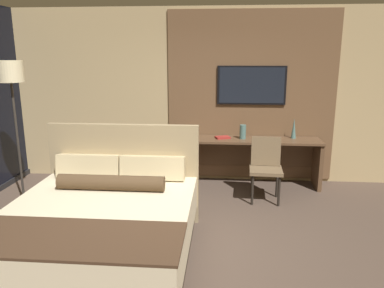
# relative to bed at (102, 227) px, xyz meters

# --- Properties ---
(ground_plane) EXTENTS (16.00, 16.00, 0.00)m
(ground_plane) POSITION_rel_bed_xyz_m (0.76, 0.10, -0.35)
(ground_plane) COLOR #4C3D33
(wall_back_tv_panel) EXTENTS (7.20, 0.09, 2.80)m
(wall_back_tv_panel) POSITION_rel_bed_xyz_m (0.90, 2.70, 1.05)
(wall_back_tv_panel) COLOR tan
(wall_back_tv_panel) RESTS_ON ground_plane
(bed) EXTENTS (1.86, 2.09, 1.24)m
(bed) POSITION_rel_bed_xyz_m (0.00, 0.00, 0.00)
(bed) COLOR #33281E
(bed) RESTS_ON ground_plane
(desk) EXTENTS (2.18, 0.52, 0.77)m
(desk) POSITION_rel_bed_xyz_m (1.66, 2.42, 0.18)
(desk) COLOR brown
(desk) RESTS_ON ground_plane
(tv) EXTENTS (1.09, 0.04, 0.61)m
(tv) POSITION_rel_bed_xyz_m (1.66, 2.62, 1.23)
(tv) COLOR black
(desk_chair) EXTENTS (0.48, 0.48, 0.91)m
(desk_chair) POSITION_rel_bed_xyz_m (1.85, 1.81, 0.19)
(desk_chair) COLOR brown
(desk_chair) RESTS_ON ground_plane
(floor_lamp) EXTENTS (0.34, 0.34, 1.99)m
(floor_lamp) POSITION_rel_bed_xyz_m (-1.58, 1.33, 1.33)
(floor_lamp) COLOR #282623
(floor_lamp) RESTS_ON ground_plane
(vase_tall) EXTENTS (0.08, 0.08, 0.31)m
(vase_tall) POSITION_rel_bed_xyz_m (2.34, 2.48, 0.57)
(vase_tall) COLOR #4C706B
(vase_tall) RESTS_ON desk
(vase_short) EXTENTS (0.10, 0.10, 0.22)m
(vase_short) POSITION_rel_bed_xyz_m (1.53, 2.38, 0.53)
(vase_short) COLOR #4C706B
(vase_short) RESTS_ON desk
(book) EXTENTS (0.26, 0.22, 0.03)m
(book) POSITION_rel_bed_xyz_m (1.22, 2.38, 0.43)
(book) COLOR maroon
(book) RESTS_ON desk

